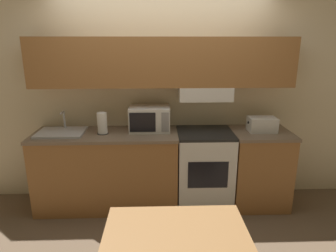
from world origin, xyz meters
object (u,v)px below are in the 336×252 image
at_px(stove_range, 204,168).
at_px(sink_basin, 61,132).
at_px(microwave, 150,119).
at_px(toaster, 262,124).
at_px(paper_towel_roll, 102,123).

xyz_separation_m(stove_range, sink_basin, (-1.67, -0.01, 0.48)).
distance_m(microwave, toaster, 1.32).
bearing_deg(paper_towel_roll, stove_range, 1.26).
relative_size(microwave, sink_basin, 0.89).
bearing_deg(stove_range, toaster, 0.28).
bearing_deg(microwave, toaster, -3.87).
height_order(microwave, toaster, microwave).
height_order(stove_range, toaster, toaster).
relative_size(stove_range, microwave, 1.97).
bearing_deg(paper_towel_roll, sink_basin, 177.48).
distance_m(stove_range, toaster, 0.86).
height_order(microwave, paper_towel_roll, microwave).
distance_m(stove_range, microwave, 0.89).
xyz_separation_m(microwave, sink_basin, (-1.02, -0.10, -0.13)).
height_order(sink_basin, paper_towel_roll, paper_towel_roll).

